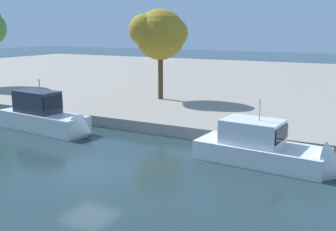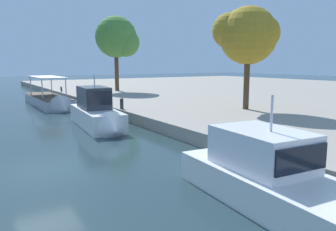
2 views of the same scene
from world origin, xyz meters
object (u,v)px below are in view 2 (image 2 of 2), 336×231
tour_boat_0 (50,103)px  tree_0 (247,35)px  motor_yacht_1 (98,116)px  mooring_bollard_0 (61,89)px  tree_2 (119,38)px  mooring_bollard_1 (122,103)px  motor_yacht_2 (288,190)px

tour_boat_0 → tree_0: size_ratio=1.57×
motor_yacht_1 → tree_0: size_ratio=1.05×
mooring_bollard_0 → tree_2: size_ratio=0.07×
mooring_bollard_0 → tree_0: size_ratio=0.08×
tree_0 → tree_2: size_ratio=0.82×
mooring_bollard_0 → mooring_bollard_1: (19.22, -0.15, 0.11)m
motor_yacht_1 → mooring_bollard_0: size_ratio=12.47×
mooring_bollard_0 → motor_yacht_2: bearing=-4.4°
mooring_bollard_0 → tree_2: tree_2 is taller
motor_yacht_2 → mooring_bollard_0: motor_yacht_2 is taller
tour_boat_0 → tree_0: tree_0 is taller
motor_yacht_2 → tree_2: tree_2 is taller
tour_boat_0 → mooring_bollard_1: (10.99, 3.10, 0.88)m
mooring_bollard_1 → motor_yacht_1: bearing=-49.4°
tour_boat_0 → motor_yacht_2: bearing=0.9°
mooring_bollard_0 → tree_2: bearing=70.1°
motor_yacht_2 → tree_2: size_ratio=0.83×
mooring_bollard_0 → mooring_bollard_1: 19.22m
mooring_bollard_0 → tree_0: tree_0 is taller
motor_yacht_2 → tree_2: 36.77m
motor_yacht_1 → tree_0: tree_0 is taller
tour_boat_0 → tree_0: 20.72m
tree_2 → motor_yacht_2: bearing=-15.8°
motor_yacht_2 → tree_0: size_ratio=1.01×
motor_yacht_1 → mooring_bollard_1: size_ratio=9.53×
motor_yacht_1 → motor_yacht_2: bearing=6.2°
motor_yacht_1 → tree_2: size_ratio=0.86×
mooring_bollard_0 → tree_2: 9.86m
tour_boat_0 → motor_yacht_2: (29.05, 0.39, 0.27)m
tree_0 → tree_2: (-21.94, -1.05, 1.08)m
mooring_bollard_1 → tree_0: size_ratio=0.11×
tour_boat_0 → motor_yacht_2: 29.05m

